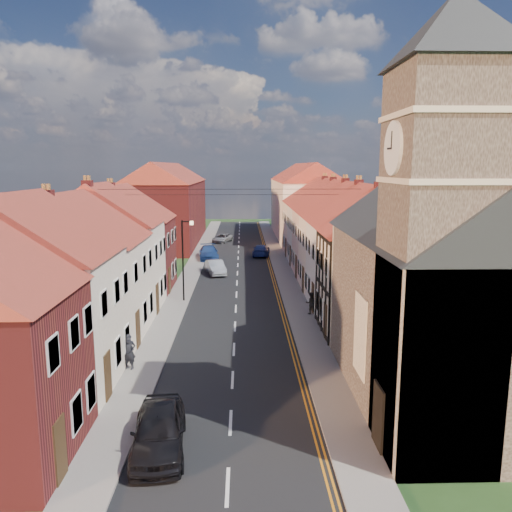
{
  "coord_description": "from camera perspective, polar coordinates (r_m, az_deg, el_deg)",
  "views": [
    {
      "loc": [
        0.51,
        -16.17,
        9.92
      ],
      "look_at": [
        1.48,
        19.74,
        3.5
      ],
      "focal_mm": 35.0,
      "sensor_mm": 36.0,
      "label": 1
    }
  ],
  "objects": [
    {
      "name": "ground",
      "position": [
        18.98,
        -3.08,
        -21.39
      ],
      "size": [
        160.0,
        160.0,
        0.0
      ],
      "primitive_type": "plane",
      "color": "#28491F",
      "rests_on": "ground"
    },
    {
      "name": "road",
      "position": [
        47.23,
        -2.14,
        -1.99
      ],
      "size": [
        7.0,
        90.0,
        0.02
      ],
      "primitive_type": "cube",
      "color": "black",
      "rests_on": "ground"
    },
    {
      "name": "pavement_left",
      "position": [
        47.47,
        -7.46,
        -1.95
      ],
      "size": [
        1.8,
        90.0,
        0.12
      ],
      "primitive_type": "cube",
      "color": "gray",
      "rests_on": "ground"
    },
    {
      "name": "pavement_right",
      "position": [
        47.37,
        3.2,
        -1.9
      ],
      "size": [
        1.8,
        90.0,
        0.12
      ],
      "primitive_type": "cube",
      "color": "gray",
      "rests_on": "ground"
    },
    {
      "name": "church",
      "position": [
        21.79,
        22.45,
        -1.34
      ],
      "size": [
        11.25,
        14.25,
        15.2
      ],
      "color": "#3E322C",
      "rests_on": "ground"
    },
    {
      "name": "cottage_r_tudor",
      "position": [
        30.66,
        15.07,
        -0.47
      ],
      "size": [
        8.3,
        5.2,
        9.0
      ],
      "color": "white",
      "rests_on": "ground"
    },
    {
      "name": "cottage_r_white_near",
      "position": [
        35.8,
        12.69,
        1.13
      ],
      "size": [
        8.3,
        6.0,
        9.0
      ],
      "color": "white",
      "rests_on": "ground"
    },
    {
      "name": "cottage_r_cream_mid",
      "position": [
        41.0,
        10.85,
        2.32
      ],
      "size": [
        8.3,
        5.2,
        9.0
      ],
      "color": "white",
      "rests_on": "ground"
    },
    {
      "name": "cottage_r_pink",
      "position": [
        46.24,
        9.43,
        3.23
      ],
      "size": [
        8.3,
        6.0,
        9.0
      ],
      "color": "#F7DBC3",
      "rests_on": "ground"
    },
    {
      "name": "cottage_r_white_far",
      "position": [
        51.52,
        8.3,
        3.96
      ],
      "size": [
        8.3,
        5.2,
        9.0
      ],
      "color": "white",
      "rests_on": "ground"
    },
    {
      "name": "cottage_r_cream_far",
      "position": [
        56.82,
        7.38,
        4.54
      ],
      "size": [
        8.3,
        6.0,
        9.0
      ],
      "color": "white",
      "rests_on": "ground"
    },
    {
      "name": "cottage_l_cream",
      "position": [
        24.44,
        -25.23,
        -3.61
      ],
      "size": [
        8.3,
        6.3,
        9.1
      ],
      "color": "white",
      "rests_on": "ground"
    },
    {
      "name": "cottage_l_white",
      "position": [
        30.3,
        -20.42,
        -1.07
      ],
      "size": [
        8.3,
        6.9,
        8.8
      ],
      "color": "white",
      "rests_on": "ground"
    },
    {
      "name": "cottage_l_brick_mid",
      "position": [
        36.01,
        -17.35,
        1.05
      ],
      "size": [
        8.3,
        5.7,
        9.1
      ],
      "color": "white",
      "rests_on": "ground"
    },
    {
      "name": "cottage_l_pink",
      "position": [
        41.58,
        -15.19,
        2.1
      ],
      "size": [
        8.3,
        6.3,
        8.8
      ],
      "color": "maroon",
      "rests_on": "ground"
    },
    {
      "name": "block_right_far",
      "position": [
        71.86,
        5.51,
        6.39
      ],
      "size": [
        8.3,
        24.2,
        10.5
      ],
      "color": "white",
      "rests_on": "ground"
    },
    {
      "name": "block_left_far",
      "position": [
        67.06,
        -10.01,
        6.02
      ],
      "size": [
        8.3,
        24.2,
        10.5
      ],
      "color": "maroon",
      "rests_on": "ground"
    },
    {
      "name": "lamppost",
      "position": [
        36.99,
        -8.24,
        0.09
      ],
      "size": [
        0.88,
        0.15,
        6.0
      ],
      "color": "black",
      "rests_on": "pavement_left"
    },
    {
      "name": "car_near",
      "position": [
        18.95,
        -11.05,
        -18.92
      ],
      "size": [
        2.24,
        4.69,
        1.55
      ],
      "primitive_type": "imported",
      "rotation": [
        0.0,
        0.0,
        0.09
      ],
      "color": "black",
      "rests_on": "ground"
    },
    {
      "name": "car_mid",
      "position": [
        46.92,
        -4.64,
        -1.29
      ],
      "size": [
        2.3,
        4.22,
        1.32
      ],
      "primitive_type": "imported",
      "rotation": [
        0.0,
        0.0,
        0.24
      ],
      "color": "#A9ADB1",
      "rests_on": "ground"
    },
    {
      "name": "car_far",
      "position": [
        54.53,
        -5.43,
        0.37
      ],
      "size": [
        2.52,
        5.13,
        1.44
      ],
      "primitive_type": "imported",
      "rotation": [
        0.0,
        0.0,
        0.1
      ],
      "color": "navy",
      "rests_on": "ground"
    },
    {
      "name": "car_distant",
      "position": [
        66.89,
        -3.87,
        2.05
      ],
      "size": [
        3.0,
        4.33,
        1.1
      ],
      "primitive_type": "imported",
      "rotation": [
        0.0,
        0.0,
        -0.33
      ],
      "color": "#94969B",
      "rests_on": "ground"
    },
    {
      "name": "pedestrian_left",
      "position": [
        25.73,
        -14.29,
        -10.52
      ],
      "size": [
        0.67,
        0.49,
        1.72
      ],
      "primitive_type": "imported",
      "rotation": [
        0.0,
        0.0,
        0.12
      ],
      "color": "black",
      "rests_on": "pavement_left"
    },
    {
      "name": "pedestrian_right",
      "position": [
        34.01,
        6.29,
        -5.37
      ],
      "size": [
        0.75,
        0.59,
        1.49
      ],
      "primitive_type": "imported",
      "rotation": [
        0.0,
        0.0,
        3.18
      ],
      "color": "black",
      "rests_on": "pavement_right"
    },
    {
      "name": "car_far_b",
      "position": [
        56.44,
        0.59,
        0.66
      ],
      "size": [
        2.23,
        4.57,
        1.28
      ],
      "primitive_type": "imported",
      "rotation": [
        0.0,
        0.0,
        3.04
      ],
      "color": "navy",
      "rests_on": "ground"
    },
    {
      "name": "pedestrian_left_b",
      "position": [
        25.65,
        -14.34,
        -10.76
      ],
      "size": [
        0.65,
        0.51,
        1.58
      ],
      "primitive_type": "imported",
      "rotation": [
        0.0,
        0.0,
        -0.26
      ],
      "color": "black",
      "rests_on": "pavement_left"
    }
  ]
}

